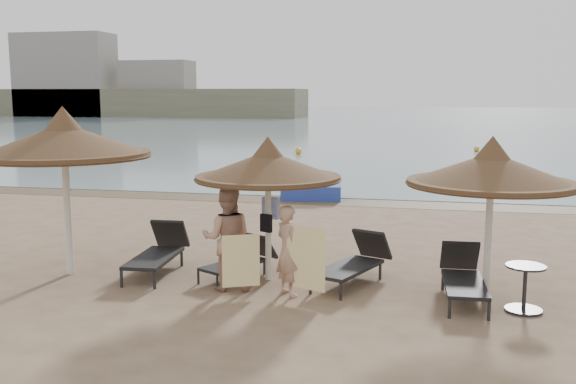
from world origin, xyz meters
name	(u,v)px	position (x,y,z in m)	size (l,w,h in m)	color
ground	(298,291)	(0.00, 0.00, 0.00)	(160.00, 160.00, 0.00)	#896F55
sea	(411,118)	(0.00, 80.00, 0.01)	(200.00, 140.00, 0.03)	slate
wet_sand_strip	(356,202)	(0.00, 9.40, 0.00)	(200.00, 1.60, 0.01)	brown
far_shore	(232,97)	(-25.10, 77.82, 2.91)	(150.00, 54.80, 12.00)	#706C53
palapa_left	(64,141)	(-4.45, 0.17, 2.53)	(3.20, 3.20, 3.17)	silver
palapa_center	(268,166)	(-0.67, 0.60, 2.11)	(2.67, 2.67, 2.65)	silver
palapa_right	(491,170)	(3.15, 0.25, 2.17)	(2.75, 2.75, 2.73)	silver
lounger_far_left	(159,251)	(-2.86, 0.69, 0.41)	(0.80, 2.07, 0.91)	#262529
lounger_near_left	(242,259)	(-1.21, 0.71, 0.33)	(1.24, 1.69, 0.73)	#262529
lounger_near_right	(355,261)	(0.91, 0.77, 0.40)	(1.34, 2.06, 0.88)	#262529
lounger_far_right	(463,276)	(2.77, 0.23, 0.39)	(0.73, 1.96, 0.87)	#262529
side_table	(525,290)	(3.69, -0.25, 0.35)	(0.62, 0.62, 0.75)	#262529
person_left	(227,230)	(-1.23, -0.11, 1.06)	(0.97, 0.63, 2.11)	tan
person_right	(288,243)	(-0.13, -0.22, 0.90)	(0.83, 0.54, 1.81)	tan
towel_left	(241,261)	(-0.88, -0.46, 0.62)	(0.59, 0.29, 0.90)	yellow
towel_right	(306,258)	(0.22, -0.47, 0.73)	(0.71, 0.31, 1.06)	yellow
bag_patterned	(271,208)	(-0.67, 0.78, 1.31)	(0.33, 0.16, 0.40)	white
bag_dark	(266,223)	(-0.67, 0.44, 1.09)	(0.24, 0.17, 0.32)	black
pedal_boat	(310,189)	(-1.52, 9.71, 0.33)	(2.04, 1.37, 0.89)	#263CA1
buoy_left	(298,151)	(-4.90, 24.70, 0.19)	(0.37, 0.37, 0.37)	gold
buoy_mid	(477,149)	(5.01, 28.47, 0.16)	(0.33, 0.33, 0.33)	gold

